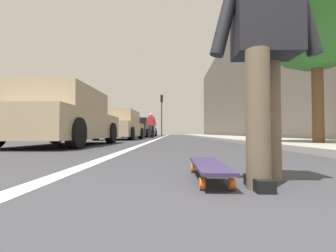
# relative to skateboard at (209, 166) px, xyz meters

# --- Properties ---
(ground_plane) EXTENTS (80.00, 80.00, 0.00)m
(ground_plane) POSITION_rel_skateboard_xyz_m (8.81, -0.11, -0.09)
(ground_plane) COLOR #38383D
(lane_stripe_white) EXTENTS (52.00, 0.16, 0.01)m
(lane_stripe_white) POSITION_rel_skateboard_xyz_m (18.81, 1.12, -0.09)
(lane_stripe_white) COLOR silver
(lane_stripe_white) RESTS_ON ground
(sidewalk_curb) EXTENTS (52.00, 3.20, 0.11)m
(sidewalk_curb) POSITION_rel_skateboard_xyz_m (16.81, -3.46, -0.04)
(sidewalk_curb) COLOR #9E9B93
(sidewalk_curb) RESTS_ON ground
(building_facade) EXTENTS (40.00, 1.20, 10.26)m
(building_facade) POSITION_rel_skateboard_xyz_m (20.81, -5.88, 5.04)
(building_facade) COLOR #61594F
(building_facade) RESTS_ON ground
(skateboard) EXTENTS (0.84, 0.20, 0.11)m
(skateboard) POSITION_rel_skateboard_xyz_m (0.00, 0.00, 0.00)
(skateboard) COLOR orange
(skateboard) RESTS_ON ground
(skater_person) EXTENTS (0.46, 0.72, 1.64)m
(skater_person) POSITION_rel_skateboard_xyz_m (-0.15, -0.35, 0.84)
(skater_person) COLOR brown
(skater_person) RESTS_ON ground
(parked_car_near) EXTENTS (4.29, 2.06, 1.49)m
(parked_car_near) POSITION_rel_skateboard_xyz_m (4.49, 3.16, 0.62)
(parked_car_near) COLOR tan
(parked_car_near) RESTS_ON ground
(parked_car_mid) EXTENTS (4.23, 1.98, 1.47)m
(parked_car_mid) POSITION_rel_skateboard_xyz_m (10.35, 2.96, 0.61)
(parked_car_mid) COLOR tan
(parked_car_mid) RESTS_ON ground
(parked_car_far) EXTENTS (4.56, 2.09, 1.48)m
(parked_car_far) POSITION_rel_skateboard_xyz_m (16.80, 3.00, 0.62)
(parked_car_far) COLOR black
(parked_car_far) RESTS_ON ground
(parked_car_end) EXTENTS (4.48, 2.07, 1.48)m
(parked_car_end) POSITION_rel_skateboard_xyz_m (22.87, 3.09, 0.61)
(parked_car_end) COLOR navy
(parked_car_end) RESTS_ON ground
(traffic_light) EXTENTS (0.33, 0.28, 4.57)m
(traffic_light) POSITION_rel_skateboard_xyz_m (24.32, 1.52, 3.05)
(traffic_light) COLOR #2D2D2D
(traffic_light) RESTS_ON ground
(street_tree_near) EXTENTS (2.84, 2.84, 4.64)m
(street_tree_near) POSITION_rel_skateboard_xyz_m (3.76, -3.06, 3.11)
(street_tree_near) COLOR brown
(street_tree_near) RESTS_ON ground
(pedestrian_distant) EXTENTS (0.46, 0.72, 1.66)m
(pedestrian_distant) POSITION_rel_skateboard_xyz_m (13.89, 1.72, 0.85)
(pedestrian_distant) COLOR black
(pedestrian_distant) RESTS_ON ground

